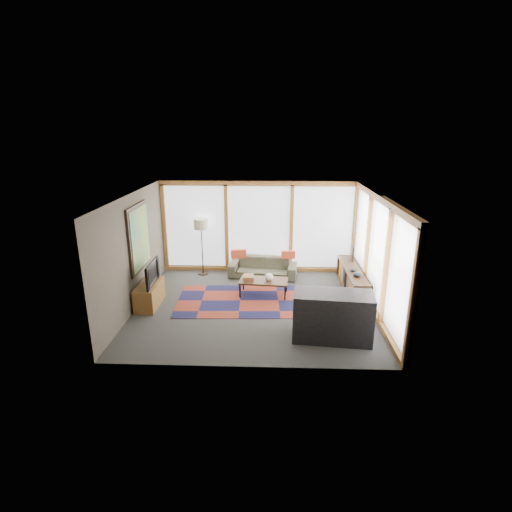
{
  "coord_description": "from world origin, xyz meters",
  "views": [
    {
      "loc": [
        0.34,
        -8.52,
        3.97
      ],
      "look_at": [
        0.0,
        0.4,
        1.1
      ],
      "focal_mm": 28.0,
      "sensor_mm": 36.0,
      "label": 1
    }
  ],
  "objects_px": {
    "tv_console": "(150,294)",
    "coffee_table": "(264,288)",
    "sofa": "(263,267)",
    "bar_counter": "(332,316)",
    "bookshelf": "(353,280)",
    "television": "(148,273)",
    "floor_lamp": "(202,247)"
  },
  "relations": [
    {
      "from": "sofa",
      "to": "bookshelf",
      "type": "height_order",
      "value": "bookshelf"
    },
    {
      "from": "tv_console",
      "to": "television",
      "type": "bearing_deg",
      "value": -52.88
    },
    {
      "from": "bookshelf",
      "to": "tv_console",
      "type": "height_order",
      "value": "bookshelf"
    },
    {
      "from": "television",
      "to": "bar_counter",
      "type": "height_order",
      "value": "television"
    },
    {
      "from": "floor_lamp",
      "to": "television",
      "type": "bearing_deg",
      "value": -111.73
    },
    {
      "from": "bookshelf",
      "to": "coffee_table",
      "type": "bearing_deg",
      "value": -171.23
    },
    {
      "from": "sofa",
      "to": "coffee_table",
      "type": "relative_size",
      "value": 1.58
    },
    {
      "from": "sofa",
      "to": "bar_counter",
      "type": "bearing_deg",
      "value": -60.57
    },
    {
      "from": "coffee_table",
      "to": "bar_counter",
      "type": "relative_size",
      "value": 0.78
    },
    {
      "from": "sofa",
      "to": "coffee_table",
      "type": "bearing_deg",
      "value": -81.45
    },
    {
      "from": "bar_counter",
      "to": "television",
      "type": "bearing_deg",
      "value": 166.96
    },
    {
      "from": "tv_console",
      "to": "coffee_table",
      "type": "bearing_deg",
      "value": 14.9
    },
    {
      "from": "sofa",
      "to": "television",
      "type": "bearing_deg",
      "value": -135.06
    },
    {
      "from": "bookshelf",
      "to": "television",
      "type": "relative_size",
      "value": 2.48
    },
    {
      "from": "bookshelf",
      "to": "tv_console",
      "type": "relative_size",
      "value": 2.19
    },
    {
      "from": "coffee_table",
      "to": "tv_console",
      "type": "height_order",
      "value": "tv_console"
    },
    {
      "from": "bookshelf",
      "to": "sofa",
      "type": "bearing_deg",
      "value": 157.68
    },
    {
      "from": "sofa",
      "to": "tv_console",
      "type": "bearing_deg",
      "value": -135.93
    },
    {
      "from": "bookshelf",
      "to": "tv_console",
      "type": "bearing_deg",
      "value": -167.89
    },
    {
      "from": "floor_lamp",
      "to": "bar_counter",
      "type": "xyz_separation_m",
      "value": [
        3.13,
        -3.53,
        -0.32
      ]
    },
    {
      "from": "bookshelf",
      "to": "bar_counter",
      "type": "height_order",
      "value": "bar_counter"
    },
    {
      "from": "sofa",
      "to": "coffee_table",
      "type": "xyz_separation_m",
      "value": [
        0.04,
        -1.29,
        -0.08
      ]
    },
    {
      "from": "coffee_table",
      "to": "bookshelf",
      "type": "bearing_deg",
      "value": 8.77
    },
    {
      "from": "coffee_table",
      "to": "television",
      "type": "height_order",
      "value": "television"
    },
    {
      "from": "floor_lamp",
      "to": "bar_counter",
      "type": "distance_m",
      "value": 4.73
    },
    {
      "from": "floor_lamp",
      "to": "bookshelf",
      "type": "distance_m",
      "value": 4.18
    },
    {
      "from": "floor_lamp",
      "to": "television",
      "type": "height_order",
      "value": "floor_lamp"
    },
    {
      "from": "tv_console",
      "to": "bar_counter",
      "type": "bearing_deg",
      "value": -19.13
    },
    {
      "from": "floor_lamp",
      "to": "bookshelf",
      "type": "bearing_deg",
      "value": -15.15
    },
    {
      "from": "coffee_table",
      "to": "tv_console",
      "type": "xyz_separation_m",
      "value": [
        -2.65,
        -0.7,
        0.07
      ]
    },
    {
      "from": "tv_console",
      "to": "sofa",
      "type": "bearing_deg",
      "value": 37.46
    },
    {
      "from": "sofa",
      "to": "coffee_table",
      "type": "distance_m",
      "value": 1.29
    }
  ]
}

